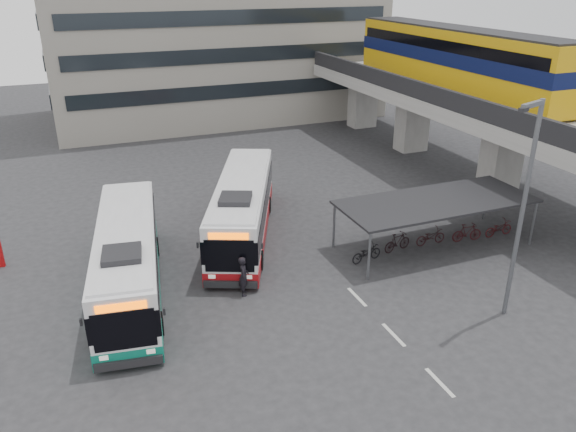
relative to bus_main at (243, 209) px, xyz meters
name	(u,v)px	position (x,y,z in m)	size (l,w,h in m)	color
ground	(305,309)	(0.20, -7.80, -1.59)	(120.00, 120.00, 0.00)	#28282B
viaduct	(460,81)	(17.20, 5.10, 4.64)	(8.00, 32.00, 9.68)	gray
bike_shelter	(435,219)	(8.70, -4.80, -0.07)	(10.00, 4.00, 2.54)	#595B60
road_markings	(394,335)	(2.70, -10.80, -1.58)	(0.15, 7.60, 0.01)	beige
bus_main	(243,209)	(0.00, 0.00, 0.00)	(6.89, 11.61, 3.42)	white
bus_teal	(128,259)	(-6.35, -3.54, -0.02)	(4.14, 11.69, 3.38)	white
pedestrian	(244,276)	(-1.80, -5.70, -0.67)	(0.67, 0.44, 1.83)	black
lamp_post	(523,200)	(7.69, -11.23, 3.52)	(1.53, 0.66, 8.96)	#595B60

